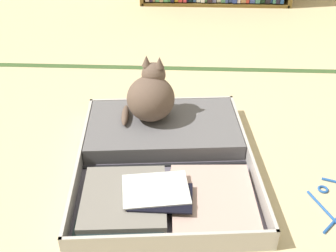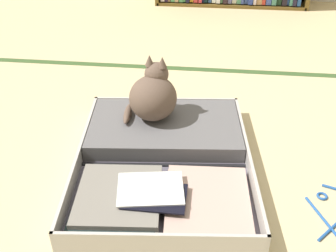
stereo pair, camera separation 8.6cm
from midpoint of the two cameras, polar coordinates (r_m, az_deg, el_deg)
ground_plane at (r=1.65m, az=0.05°, el=-6.35°), size 10.00×10.00×0.00m
tatami_border at (r=2.45m, az=1.06°, el=8.18°), size 4.80×0.05×0.00m
open_suitcase at (r=1.68m, az=-2.13°, el=-3.92°), size 0.77×0.91×0.09m
black_cat at (r=1.76m, az=-3.81°, el=4.23°), size 0.26×0.26×0.28m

